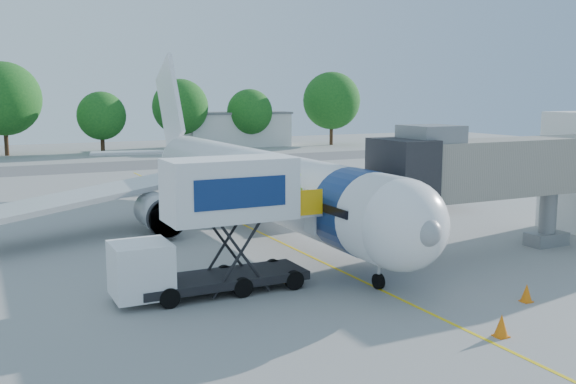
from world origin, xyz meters
name	(u,v)px	position (x,y,z in m)	size (l,w,h in m)	color
ground	(280,242)	(0.00, 0.00, 0.00)	(160.00, 160.00, 0.00)	gray
guidance_line	(280,242)	(0.00, 0.00, 0.01)	(0.15, 70.00, 0.01)	yellow
taxiway_strip	(120,166)	(0.00, 42.00, 0.00)	(120.00, 10.00, 0.01)	#59595B
aircraft	(250,180)	(0.00, 4.12, 2.95)	(34.17, 37.73, 11.35)	white
jet_bridge	(486,169)	(7.99, -7.00, 4.34)	(13.90, 3.20, 6.60)	gray
catering_hiloader	(215,227)	(-6.27, -7.00, 2.76)	(8.50, 2.44, 5.50)	black
ground_tug	(480,332)	(-1.01, -16.53, 0.72)	(3.77, 2.64, 1.37)	white
safety_cone_a	(527,293)	(4.22, -13.49, 0.35)	(0.46, 0.46, 0.73)	orange
safety_cone_b	(501,326)	(0.64, -15.79, 0.37)	(0.49, 0.49, 0.78)	orange
outbuilding_right	(235,129)	(22.00, 62.00, 2.66)	(16.40, 7.40, 5.30)	silver
tree_c	(3,99)	(-10.74, 60.91, 7.44)	(9.61, 9.61, 12.25)	#382314
tree_d	(101,116)	(1.29, 59.14, 5.10)	(6.60, 6.60, 8.41)	#382314
tree_e	(180,107)	(12.40, 59.10, 6.20)	(8.01, 8.01, 10.21)	#382314
tree_f	(250,112)	(23.30, 59.33, 5.34)	(6.91, 6.91, 8.81)	#382314
tree_g	(332,101)	(36.67, 57.68, 6.99)	(9.04, 9.04, 11.52)	#382314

